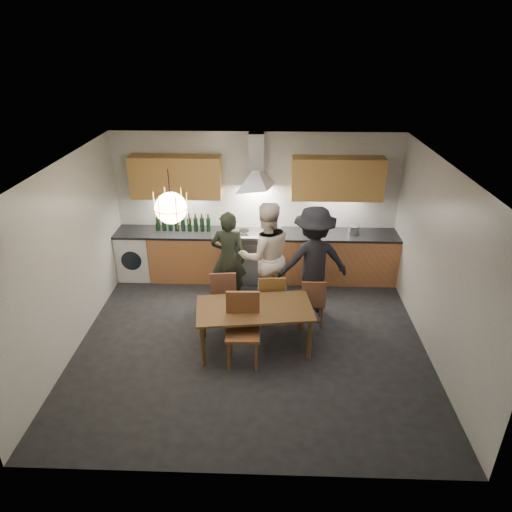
{
  "coord_description": "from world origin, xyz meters",
  "views": [
    {
      "loc": [
        0.25,
        -5.46,
        4.08
      ],
      "look_at": [
        0.05,
        0.4,
        1.2
      ],
      "focal_mm": 32.0,
      "sensor_mm": 36.0,
      "label": 1
    }
  ],
  "objects_px": {
    "person_left": "(229,258)",
    "person_mid": "(266,256)",
    "wine_bottles": "(183,222)",
    "mixing_bowl": "(311,233)",
    "dining_table": "(255,312)",
    "chair_back_left": "(223,292)",
    "person_right": "(313,261)",
    "chair_front": "(243,323)",
    "stock_pot": "(353,230)"
  },
  "relations": [
    {
      "from": "wine_bottles",
      "to": "mixing_bowl",
      "type": "bearing_deg",
      "value": -3.16
    },
    {
      "from": "dining_table",
      "to": "person_right",
      "type": "height_order",
      "value": "person_right"
    },
    {
      "from": "person_left",
      "to": "stock_pot",
      "type": "distance_m",
      "value": 2.27
    },
    {
      "from": "dining_table",
      "to": "chair_front",
      "type": "relative_size",
      "value": 1.68
    },
    {
      "from": "person_right",
      "to": "mixing_bowl",
      "type": "xyz_separation_m",
      "value": [
        0.03,
        0.96,
        0.05
      ]
    },
    {
      "from": "chair_back_left",
      "to": "person_mid",
      "type": "distance_m",
      "value": 0.89
    },
    {
      "from": "mixing_bowl",
      "to": "chair_back_left",
      "type": "bearing_deg",
      "value": -137.27
    },
    {
      "from": "chair_back_left",
      "to": "wine_bottles",
      "type": "bearing_deg",
      "value": -65.95
    },
    {
      "from": "person_left",
      "to": "chair_back_left",
      "type": "bearing_deg",
      "value": 90.39
    },
    {
      "from": "chair_back_left",
      "to": "chair_front",
      "type": "relative_size",
      "value": 0.87
    },
    {
      "from": "dining_table",
      "to": "person_mid",
      "type": "bearing_deg",
      "value": 75.87
    },
    {
      "from": "person_left",
      "to": "mixing_bowl",
      "type": "relative_size",
      "value": 5.69
    },
    {
      "from": "dining_table",
      "to": "person_mid",
      "type": "distance_m",
      "value": 1.21
    },
    {
      "from": "person_left",
      "to": "stock_pot",
      "type": "height_order",
      "value": "person_left"
    },
    {
      "from": "mixing_bowl",
      "to": "person_left",
      "type": "bearing_deg",
      "value": -152.82
    },
    {
      "from": "person_left",
      "to": "stock_pot",
      "type": "xyz_separation_m",
      "value": [
        2.12,
        0.8,
        0.18
      ]
    },
    {
      "from": "person_mid",
      "to": "mixing_bowl",
      "type": "distance_m",
      "value": 1.14
    },
    {
      "from": "person_mid",
      "to": "chair_front",
      "type": "bearing_deg",
      "value": 62.81
    },
    {
      "from": "person_mid",
      "to": "mixing_bowl",
      "type": "xyz_separation_m",
      "value": [
        0.77,
        0.84,
        0.04
      ]
    },
    {
      "from": "chair_front",
      "to": "wine_bottles",
      "type": "distance_m",
      "value": 2.7
    },
    {
      "from": "chair_back_left",
      "to": "person_left",
      "type": "height_order",
      "value": "person_left"
    },
    {
      "from": "person_mid",
      "to": "stock_pot",
      "type": "xyz_separation_m",
      "value": [
        1.51,
        0.93,
        0.08
      ]
    },
    {
      "from": "chair_back_left",
      "to": "wine_bottles",
      "type": "relative_size",
      "value": 0.89
    },
    {
      "from": "person_left",
      "to": "person_mid",
      "type": "distance_m",
      "value": 0.63
    },
    {
      "from": "chair_back_left",
      "to": "person_right",
      "type": "distance_m",
      "value": 1.47
    },
    {
      "from": "dining_table",
      "to": "person_right",
      "type": "bearing_deg",
      "value": 42.5
    },
    {
      "from": "person_left",
      "to": "mixing_bowl",
      "type": "bearing_deg",
      "value": -148.86
    },
    {
      "from": "chair_back_left",
      "to": "stock_pot",
      "type": "height_order",
      "value": "stock_pot"
    },
    {
      "from": "dining_table",
      "to": "wine_bottles",
      "type": "xyz_separation_m",
      "value": [
        -1.35,
        2.12,
        0.47
      ]
    },
    {
      "from": "chair_front",
      "to": "person_mid",
      "type": "relative_size",
      "value": 0.56
    },
    {
      "from": "dining_table",
      "to": "person_right",
      "type": "xyz_separation_m",
      "value": [
        0.88,
        1.04,
        0.29
      ]
    },
    {
      "from": "dining_table",
      "to": "stock_pot",
      "type": "distance_m",
      "value": 2.69
    },
    {
      "from": "mixing_bowl",
      "to": "wine_bottles",
      "type": "height_order",
      "value": "wine_bottles"
    },
    {
      "from": "person_mid",
      "to": "stock_pot",
      "type": "distance_m",
      "value": 1.78
    },
    {
      "from": "person_left",
      "to": "wine_bottles",
      "type": "relative_size",
      "value": 1.61
    },
    {
      "from": "dining_table",
      "to": "person_right",
      "type": "distance_m",
      "value": 1.39
    },
    {
      "from": "chair_front",
      "to": "stock_pot",
      "type": "relative_size",
      "value": 4.67
    },
    {
      "from": "chair_front",
      "to": "dining_table",
      "type": "bearing_deg",
      "value": 56.86
    },
    {
      "from": "dining_table",
      "to": "chair_front",
      "type": "bearing_deg",
      "value": -128.87
    },
    {
      "from": "person_left",
      "to": "mixing_bowl",
      "type": "height_order",
      "value": "person_left"
    },
    {
      "from": "chair_front",
      "to": "wine_bottles",
      "type": "height_order",
      "value": "wine_bottles"
    },
    {
      "from": "mixing_bowl",
      "to": "wine_bottles",
      "type": "relative_size",
      "value": 0.28
    },
    {
      "from": "stock_pot",
      "to": "person_right",
      "type": "bearing_deg",
      "value": -126.35
    },
    {
      "from": "person_left",
      "to": "mixing_bowl",
      "type": "distance_m",
      "value": 1.55
    },
    {
      "from": "dining_table",
      "to": "person_left",
      "type": "xyz_separation_m",
      "value": [
        -0.47,
        1.29,
        0.2
      ]
    },
    {
      "from": "chair_back_left",
      "to": "stock_pot",
      "type": "xyz_separation_m",
      "value": [
        2.16,
        1.4,
        0.47
      ]
    },
    {
      "from": "chair_back_left",
      "to": "person_left",
      "type": "xyz_separation_m",
      "value": [
        0.04,
        0.6,
        0.29
      ]
    },
    {
      "from": "person_mid",
      "to": "wine_bottles",
      "type": "bearing_deg",
      "value": -48.68
    },
    {
      "from": "mixing_bowl",
      "to": "person_mid",
      "type": "bearing_deg",
      "value": -132.5
    },
    {
      "from": "chair_front",
      "to": "mixing_bowl",
      "type": "distance_m",
      "value": 2.51
    }
  ]
}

